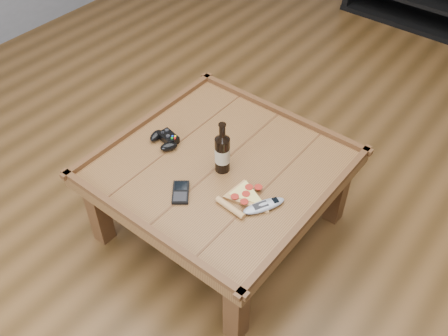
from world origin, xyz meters
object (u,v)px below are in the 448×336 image
Objects in this scene: beer_bottle at (222,152)px; smartphone at (181,192)px; pizza_slice at (244,197)px; game_controller at (165,139)px; coffee_table at (220,173)px; remote_control at (264,206)px.

beer_bottle is 1.82× the size of smartphone.
game_controller is at bearing 178.42° from pizza_slice.
game_controller reaches higher than smartphone.
pizza_slice is at bearing -26.50° from coffee_table.
smartphone is (-0.23, -0.15, -0.00)m from pizza_slice.
remote_control reaches higher than smartphone.
game_controller reaches higher than remote_control.
coffee_table is at bearing 158.11° from pizza_slice.
smartphone is (-0.05, -0.23, -0.10)m from beer_bottle.
coffee_table is at bearing 47.23° from smartphone.
smartphone is at bearing -94.00° from coffee_table.
pizza_slice is (0.51, -0.06, -0.01)m from game_controller.
beer_bottle is 0.25m from smartphone.
beer_bottle is 0.22m from pizza_slice.
beer_bottle reaches higher than remote_control.
pizza_slice is 0.27m from smartphone.
smartphone is at bearing -143.14° from pizza_slice.
smartphone is at bearing -101.27° from beer_bottle.
pizza_slice reaches higher than coffee_table.
smartphone is (0.28, -0.20, -0.01)m from game_controller.
beer_bottle is 0.34m from game_controller.
beer_bottle is at bearing 16.08° from game_controller.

